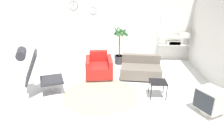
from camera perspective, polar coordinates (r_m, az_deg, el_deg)
ground_plane at (r=5.33m, az=-3.82°, el=-6.91°), size 12.00×12.00×0.00m
wall_back at (r=7.78m, az=-1.72°, el=13.36°), size 12.00×0.09×2.80m
round_rug at (r=5.30m, az=-3.45°, el=-7.07°), size 1.95×1.95×0.01m
lounge_chair at (r=5.37m, az=-21.06°, el=0.50°), size 1.16×0.92×1.26m
armchair_red at (r=6.29m, az=-3.74°, el=0.62°), size 0.91×0.97×0.76m
couch_low at (r=6.33m, az=8.23°, el=0.16°), size 1.28×0.93×0.65m
side_table at (r=5.18m, az=13.04°, el=-3.70°), size 0.42×0.42×0.42m
crt_television at (r=4.90m, az=26.29°, el=-7.88°), size 0.67×0.70×0.59m
potted_plant at (r=7.28m, az=2.23°, el=6.55°), size 0.57×0.63×1.45m
shelf_unit at (r=7.84m, az=17.86°, el=8.06°), size 1.14×0.28×1.70m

